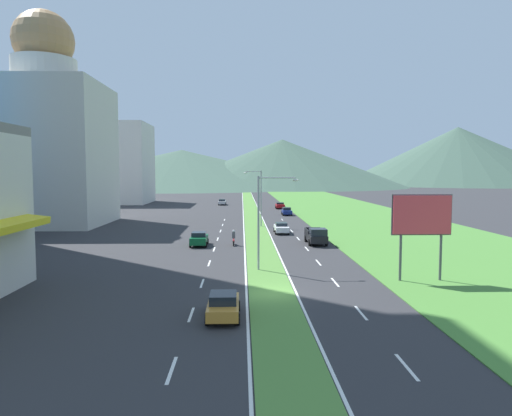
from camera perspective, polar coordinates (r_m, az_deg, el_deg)
The scene contains 39 objects.
ground_plane at distance 32.84m, azimuth 1.93°, elevation -10.51°, with size 600.00×600.00×0.00m, color #2D2D30.
grass_median at distance 92.06m, azimuth -0.49°, elevation -0.77°, with size 3.20×240.00×0.06m, color #518438.
grass_verge_right at distance 94.79m, azimuth 12.06°, elevation -0.72°, with size 24.00×240.00×0.06m, color #477F33.
lane_dash_left_1 at distance 21.39m, azimuth -10.32°, elevation -18.98°, with size 0.16×2.80×0.01m, color silver.
lane_dash_left_2 at distance 28.60m, azimuth -7.97°, elevation -12.83°, with size 0.16×2.80×0.01m, color silver.
lane_dash_left_3 at distance 36.03m, azimuth -6.63°, elevation -9.17°, with size 0.16×2.80×0.01m, color silver.
lane_dash_left_4 at distance 43.57m, azimuth -5.77°, elevation -6.76°, with size 0.16×2.80×0.01m, color silver.
lane_dash_left_5 at distance 51.17m, azimuth -5.17°, elevation -5.07°, with size 0.16×2.80×0.01m, color silver.
lane_dash_left_6 at distance 58.81m, azimuth -4.73°, elevation -3.82°, with size 0.16×2.80×0.01m, color silver.
lane_dash_left_7 at distance 66.47m, azimuth -4.39°, elevation -2.85°, with size 0.16×2.80×0.01m, color silver.
lane_dash_left_8 at distance 74.15m, azimuth -4.12°, elevation -2.09°, with size 0.16×2.80×0.01m, color silver.
lane_dash_left_9 at distance 81.84m, azimuth -3.90°, elevation -1.46°, with size 0.16×2.80×0.01m, color silver.
lane_dash_right_1 at distance 22.36m, azimuth 18.01°, elevation -18.06°, with size 0.16×2.80×0.01m, color silver.
lane_dash_right_2 at distance 29.33m, azimuth 12.77°, elevation -12.45°, with size 0.16×2.80×0.01m, color silver.
lane_dash_right_3 at distance 36.61m, azimuth 9.69°, elevation -8.98°, with size 0.16×2.80×0.01m, color silver.
lane_dash_right_4 at distance 44.05m, azimuth 7.68°, elevation -6.66°, with size 0.16×2.80×0.01m, color silver.
lane_dash_right_5 at distance 51.58m, azimuth 6.26°, elevation -5.00°, with size 0.16×2.80×0.01m, color silver.
lane_dash_right_6 at distance 59.17m, azimuth 5.21°, elevation -3.77°, with size 0.16×2.80×0.01m, color silver.
lane_dash_right_7 at distance 66.79m, azimuth 4.40°, elevation -2.82°, with size 0.16×2.80×0.01m, color silver.
lane_dash_right_8 at distance 74.44m, azimuth 3.76°, elevation -2.06°, with size 0.16×2.80×0.01m, color silver.
lane_dash_right_9 at distance 82.10m, azimuth 3.24°, elevation -1.44°, with size 0.16×2.80×0.01m, color silver.
edge_line_median_left at distance 92.04m, azimuth -1.58°, elevation -0.79°, with size 0.16×240.00×0.01m, color silver.
edge_line_median_right at distance 92.12m, azimuth 0.60°, elevation -0.79°, with size 0.16×240.00×0.01m, color silver.
domed_building at distance 81.62m, azimuth -24.30°, elevation 7.60°, with size 17.99×17.99×33.61m.
midrise_colored at distance 130.79m, azimuth -16.80°, elevation 5.26°, with size 17.55×17.55×21.30m, color silver.
hill_far_left at distance 270.80m, azimuth -9.10°, elevation 4.86°, with size 179.22×179.22×20.85m, color #3D5647.
hill_far_center at distance 262.39m, azimuth 3.23°, elevation 5.53°, with size 138.07×138.07×26.42m, color #3D5647.
hill_far_right at distance 334.10m, azimuth 23.49°, elevation 5.90°, with size 153.19×153.19×37.59m, color #3D5647.
street_lamp_near at distance 39.64m, azimuth 0.96°, elevation -0.86°, with size 3.52×0.36×8.12m.
street_lamp_mid at distance 71.32m, azimuth 0.38°, elevation 1.69°, with size 2.77×0.32×8.66m.
billboard_roadside at distance 37.87m, azimuth 19.70°, elevation -1.20°, with size 4.70×0.28×6.77m.
car_0 at distance 118.62m, azimuth -4.17°, elevation 0.75°, with size 1.93×4.77×1.47m.
car_1 at distance 27.57m, azimuth -4.03°, elevation -11.83°, with size 1.93×4.11×1.49m.
car_2 at distance 53.67m, azimuth -7.01°, elevation -3.77°, with size 1.97×4.06×1.60m.
car_3 at distance 90.66m, azimuth 3.79°, elevation -0.40°, with size 1.88×4.12×1.52m.
car_4 at distance 106.38m, azimuth 2.97°, elevation 0.32°, with size 2.03×4.24×1.42m.
car_5 at distance 64.18m, azimuth 3.13°, elevation -2.44°, with size 1.94×4.68×1.45m.
pickup_truck_0 at distance 54.82m, azimuth 7.41°, elevation -3.42°, with size 2.18×5.40×2.00m.
motorcycle_rider at distance 53.69m, azimuth -2.77°, elevation -3.81°, with size 0.36×2.00×1.80m.
Camera 1 is at (-2.08, -31.65, 8.51)m, focal length 32.56 mm.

